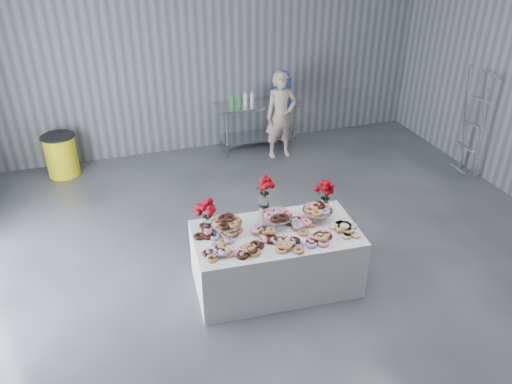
% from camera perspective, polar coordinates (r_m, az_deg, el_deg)
% --- Properties ---
extents(ground, '(9.00, 9.00, 0.00)m').
position_cam_1_polar(ground, '(6.08, 5.74, -11.43)').
color(ground, '#34363B').
rests_on(ground, ground).
extents(room_walls, '(8.04, 9.04, 4.02)m').
position_cam_1_polar(room_walls, '(4.74, 3.90, 13.14)').
color(room_walls, slate).
rests_on(room_walls, ground).
extents(display_table, '(1.96, 1.12, 0.75)m').
position_cam_1_polar(display_table, '(5.96, 2.27, -7.60)').
color(display_table, white).
rests_on(display_table, ground).
extents(prep_table, '(1.50, 0.60, 0.90)m').
position_cam_1_polar(prep_table, '(9.31, 0.16, 8.54)').
color(prep_table, silver).
rests_on(prep_table, ground).
extents(donut_mounds, '(1.85, 0.91, 0.09)m').
position_cam_1_polar(donut_mounds, '(5.67, 2.53, -4.52)').
color(donut_mounds, '#CA8D49').
rests_on(donut_mounds, display_table).
extents(cake_stand_left, '(0.36, 0.36, 0.17)m').
position_cam_1_polar(cake_stand_left, '(5.67, -3.40, -3.40)').
color(cake_stand_left, silver).
rests_on(cake_stand_left, display_table).
extents(cake_stand_mid, '(0.36, 0.36, 0.17)m').
position_cam_1_polar(cake_stand_mid, '(5.79, 2.43, -2.60)').
color(cake_stand_mid, silver).
rests_on(cake_stand_mid, display_table).
extents(cake_stand_right, '(0.36, 0.36, 0.17)m').
position_cam_1_polar(cake_stand_right, '(5.94, 7.07, -1.95)').
color(cake_stand_right, silver).
rests_on(cake_stand_right, display_table).
extents(danish_pile, '(0.48, 0.48, 0.11)m').
position_cam_1_polar(danish_pile, '(5.82, 9.89, -3.89)').
color(danish_pile, silver).
rests_on(danish_pile, display_table).
extents(bouquet_left, '(0.26, 0.26, 0.42)m').
position_cam_1_polar(bouquet_left, '(5.65, -5.64, -1.80)').
color(bouquet_left, white).
rests_on(bouquet_left, display_table).
extents(bouquet_right, '(0.26, 0.26, 0.42)m').
position_cam_1_polar(bouquet_right, '(6.03, 7.99, 0.24)').
color(bouquet_right, white).
rests_on(bouquet_right, display_table).
extents(bouquet_center, '(0.26, 0.26, 0.57)m').
position_cam_1_polar(bouquet_center, '(5.81, 0.98, 0.28)').
color(bouquet_center, silver).
rests_on(bouquet_center, display_table).
extents(water_jug, '(0.28, 0.28, 0.55)m').
position_cam_1_polar(water_jug, '(9.29, 3.16, 11.93)').
color(water_jug, '#3F6BD8').
rests_on(water_jug, prep_table).
extents(drink_bottles, '(0.54, 0.08, 0.27)m').
position_cam_1_polar(drink_bottles, '(8.98, -1.61, 10.56)').
color(drink_bottles, '#268C33').
rests_on(drink_bottles, prep_table).
extents(person, '(0.57, 0.38, 1.56)m').
position_cam_1_polar(person, '(8.96, 2.87, 8.73)').
color(person, '#CC8C93').
rests_on(person, ground).
extents(trash_barrel, '(0.56, 0.56, 0.71)m').
position_cam_1_polar(trash_barrel, '(9.04, -21.36, 3.94)').
color(trash_barrel, yellow).
rests_on(trash_barrel, ground).
extents(stepladder, '(0.50, 0.47, 1.86)m').
position_cam_1_polar(stepladder, '(8.93, 23.58, 7.16)').
color(stepladder, silver).
rests_on(stepladder, ground).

